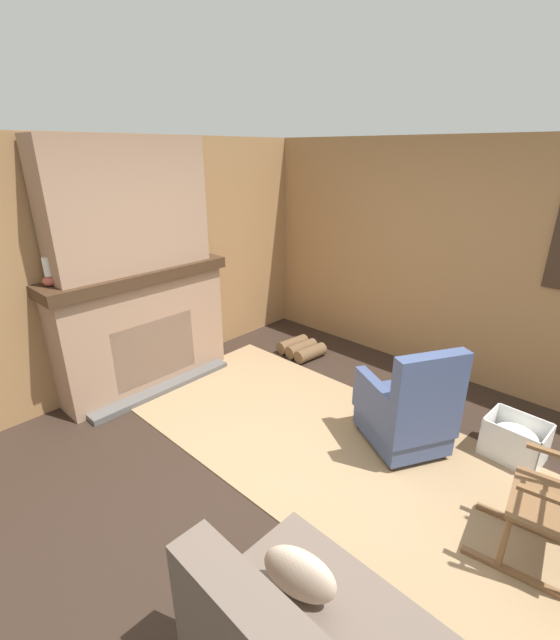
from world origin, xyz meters
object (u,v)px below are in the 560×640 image
object	(u,v)px
armchair	(406,411)
firewood_stack	(301,349)
laundry_basket	(515,439)
decorative_plate_on_mantel	(120,258)
oil_lamp_vase	(49,276)
storage_case	(190,251)

from	to	relation	value
armchair	firewood_stack	xyz separation A→B (m)	(-1.77, 0.76, -0.28)
laundry_basket	decorative_plate_on_mantel	distance (m)	3.84
firewood_stack	oil_lamp_vase	bearing A→B (deg)	-108.64
storage_case	decorative_plate_on_mantel	world-z (taller)	decorative_plate_on_mantel
storage_case	decorative_plate_on_mantel	xyz separation A→B (m)	(-0.02, -0.79, 0.06)
oil_lamp_vase	decorative_plate_on_mantel	distance (m)	0.67
oil_lamp_vase	decorative_plate_on_mantel	size ratio (longest dim) A/B	0.98
laundry_basket	oil_lamp_vase	distance (m)	4.12
oil_lamp_vase	laundry_basket	bearing A→B (deg)	32.99
armchair	oil_lamp_vase	distance (m)	3.23
armchair	laundry_basket	bearing A→B (deg)	-115.56
decorative_plate_on_mantel	armchair	bearing A→B (deg)	20.73
firewood_stack	storage_case	distance (m)	1.78
armchair	laundry_basket	xyz separation A→B (m)	(0.72, 0.49, -0.18)
decorative_plate_on_mantel	storage_case	bearing A→B (deg)	88.54
laundry_basket	oil_lamp_vase	size ratio (longest dim) A/B	1.85
storage_case	armchair	bearing A→B (deg)	4.40
firewood_stack	storage_case	world-z (taller)	storage_case
armchair	oil_lamp_vase	world-z (taller)	oil_lamp_vase
armchair	laundry_basket	distance (m)	0.89
oil_lamp_vase	storage_case	bearing A→B (deg)	89.99
storage_case	oil_lamp_vase	bearing A→B (deg)	-90.01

